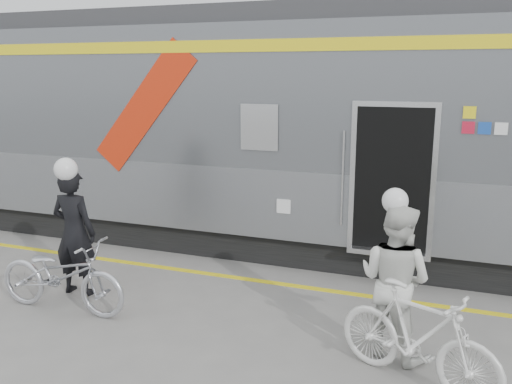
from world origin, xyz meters
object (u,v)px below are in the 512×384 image
at_px(bicycle_left, 62,275).
at_px(bicycle_right, 418,337).
at_px(woman, 395,281).
at_px(man, 74,232).

relative_size(bicycle_left, bicycle_right, 1.08).
bearing_deg(woman, bicycle_right, 141.90).
distance_m(man, bicycle_right, 4.74).
height_order(man, bicycle_right, man).
xyz_separation_m(man, bicycle_left, (0.20, -0.55, -0.40)).
bearing_deg(man, bicycle_right, 169.85).
xyz_separation_m(bicycle_left, bicycle_right, (4.47, -0.18, 0.03)).
bearing_deg(bicycle_right, man, 104.36).
height_order(bicycle_left, woman, woman).
height_order(woman, bicycle_right, woman).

